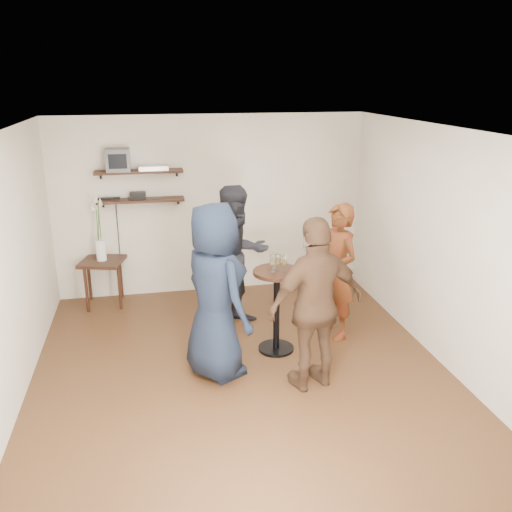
{
  "coord_description": "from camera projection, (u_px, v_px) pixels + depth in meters",
  "views": [
    {
      "loc": [
        -0.88,
        -5.2,
        3.09
      ],
      "look_at": [
        0.24,
        0.4,
        1.19
      ],
      "focal_mm": 38.0,
      "sensor_mm": 36.0,
      "label": 1
    }
  ],
  "objects": [
    {
      "name": "crt_monitor",
      "position": [
        118.0,
        160.0,
        7.32
      ],
      "size": [
        0.32,
        0.3,
        0.3
      ],
      "primitive_type": "cube",
      "color": "#59595B",
      "rests_on": "shelf_upper"
    },
    {
      "name": "wine_glass_br",
      "position": [
        278.0,
        259.0,
        6.11
      ],
      "size": [
        0.06,
        0.06,
        0.18
      ],
      "color": "silver",
      "rests_on": "drinks_table"
    },
    {
      "name": "dvd_deck",
      "position": [
        154.0,
        168.0,
        7.44
      ],
      "size": [
        0.4,
        0.24,
        0.06
      ],
      "primitive_type": "cube",
      "color": "silver",
      "rests_on": "shelf_upper"
    },
    {
      "name": "room",
      "position": [
        241.0,
        259.0,
        5.57
      ],
      "size": [
        4.58,
        5.08,
        2.68
      ],
      "color": "#432515",
      "rests_on": "ground"
    },
    {
      "name": "power_strip",
      "position": [
        109.0,
        198.0,
        7.5
      ],
      "size": [
        0.3,
        0.05,
        0.03
      ],
      "primitive_type": "cube",
      "color": "black",
      "rests_on": "shelf_lower"
    },
    {
      "name": "person_plaid",
      "position": [
        337.0,
        272.0,
        6.56
      ],
      "size": [
        0.56,
        0.7,
        1.68
      ],
      "primitive_type": "imported",
      "rotation": [
        0.0,
        0.0,
        -1.28
      ],
      "color": "red",
      "rests_on": "room"
    },
    {
      "name": "wine_glass_fl",
      "position": [
        273.0,
        260.0,
        6.04
      ],
      "size": [
        0.07,
        0.07,
        0.22
      ],
      "color": "silver",
      "rests_on": "drinks_table"
    },
    {
      "name": "side_table",
      "position": [
        103.0,
        268.0,
        7.56
      ],
      "size": [
        0.68,
        0.68,
        0.66
      ],
      "rotation": [
        0.0,
        0.0,
        -0.26
      ],
      "color": "black",
      "rests_on": "room"
    },
    {
      "name": "person_navy",
      "position": [
        215.0,
        292.0,
        5.65
      ],
      "size": [
        0.96,
        1.1,
        1.9
      ],
      "primitive_type": "imported",
      "rotation": [
        0.0,
        0.0,
        2.04
      ],
      "color": "black",
      "rests_on": "room"
    },
    {
      "name": "wine_glass_fr",
      "position": [
        285.0,
        261.0,
        6.08
      ],
      "size": [
        0.06,
        0.06,
        0.18
      ],
      "color": "silver",
      "rests_on": "drinks_table"
    },
    {
      "name": "person_brown",
      "position": [
        316.0,
        305.0,
        5.43
      ],
      "size": [
        1.14,
        0.69,
        1.82
      ],
      "primitive_type": "imported",
      "rotation": [
        0.0,
        0.0,
        3.39
      ],
      "color": "#4D3221",
      "rests_on": "room"
    },
    {
      "name": "person_dark",
      "position": [
        237.0,
        257.0,
        6.83
      ],
      "size": [
        1.09,
        0.98,
        1.84
      ],
      "primitive_type": "imported",
      "rotation": [
        0.0,
        0.0,
        0.39
      ],
      "color": "black",
      "rests_on": "room"
    },
    {
      "name": "vase_lilies",
      "position": [
        100.0,
        240.0,
        7.43
      ],
      "size": [
        0.19,
        0.19,
        0.95
      ],
      "rotation": [
        0.0,
        0.0,
        -0.26
      ],
      "color": "white",
      "rests_on": "side_table"
    },
    {
      "name": "radio",
      "position": [
        138.0,
        196.0,
        7.52
      ],
      "size": [
        0.22,
        0.1,
        0.1
      ],
      "primitive_type": "cube",
      "color": "black",
      "rests_on": "shelf_lower"
    },
    {
      "name": "drinks_table",
      "position": [
        277.0,
        300.0,
        6.24
      ],
      "size": [
        0.55,
        0.55,
        1.0
      ],
      "color": "black",
      "rests_on": "room"
    },
    {
      "name": "shelf_upper",
      "position": [
        139.0,
        172.0,
        7.42
      ],
      "size": [
        1.2,
        0.25,
        0.04
      ],
      "primitive_type": "cube",
      "color": "black",
      "rests_on": "room"
    },
    {
      "name": "wine_glass_bl",
      "position": [
        274.0,
        258.0,
        6.16
      ],
      "size": [
        0.06,
        0.06,
        0.19
      ],
      "color": "silver",
      "rests_on": "drinks_table"
    },
    {
      "name": "shelf_lower",
      "position": [
        141.0,
        200.0,
        7.55
      ],
      "size": [
        1.2,
        0.25,
        0.04
      ],
      "primitive_type": "cube",
      "color": "black",
      "rests_on": "room"
    }
  ]
}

